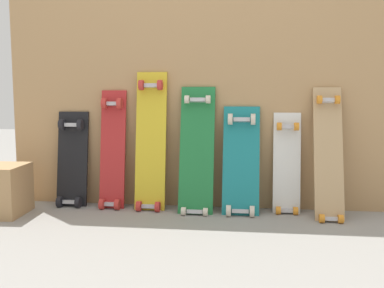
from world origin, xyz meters
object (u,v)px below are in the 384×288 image
(skateboard_natural, at_px, (329,159))
(skateboard_green, at_px, (197,155))
(skateboard_white, at_px, (287,168))
(skateboard_black, at_px, (72,163))
(skateboard_yellow, at_px, (151,146))
(skateboard_teal, at_px, (241,165))
(skateboard_red, at_px, (112,154))

(skateboard_natural, bearing_deg, skateboard_green, 177.75)
(skateboard_green, height_order, skateboard_white, skateboard_green)
(skateboard_black, bearing_deg, skateboard_natural, -2.71)
(skateboard_black, height_order, skateboard_yellow, skateboard_yellow)
(skateboard_white, relative_size, skateboard_natural, 0.81)
(skateboard_teal, distance_m, skateboard_white, 0.29)
(skateboard_green, relative_size, skateboard_teal, 1.18)
(skateboard_green, bearing_deg, skateboard_white, 5.04)
(skateboard_black, xyz_separation_m, skateboard_white, (1.40, 0.00, -0.01))
(skateboard_yellow, distance_m, skateboard_green, 0.31)
(skateboard_teal, xyz_separation_m, skateboard_natural, (0.52, -0.03, 0.05))
(skateboard_green, height_order, skateboard_natural, skateboard_green)
(skateboard_white, bearing_deg, skateboard_black, -179.86)
(skateboard_red, relative_size, skateboard_white, 1.19)
(skateboard_black, relative_size, skateboard_natural, 0.80)
(skateboard_black, height_order, skateboard_white, same)
(skateboard_yellow, relative_size, skateboard_green, 1.10)
(skateboard_green, distance_m, skateboard_white, 0.57)
(skateboard_yellow, bearing_deg, skateboard_natural, -3.30)
(skateboard_black, bearing_deg, skateboard_green, -3.16)
(skateboard_yellow, relative_size, skateboard_white, 1.36)
(skateboard_green, bearing_deg, skateboard_black, 176.84)
(skateboard_yellow, distance_m, skateboard_teal, 0.59)
(skateboard_black, xyz_separation_m, skateboard_yellow, (0.54, -0.01, 0.13))
(skateboard_black, distance_m, skateboard_green, 0.85)
(skateboard_black, xyz_separation_m, skateboard_red, (0.28, -0.01, 0.07))
(skateboard_green, bearing_deg, skateboard_yellow, 173.95)
(skateboard_green, distance_m, skateboard_teal, 0.28)
(skateboard_red, bearing_deg, skateboard_natural, -2.88)
(skateboard_green, height_order, skateboard_teal, skateboard_green)
(skateboard_black, distance_m, skateboard_natural, 1.64)
(skateboard_black, bearing_deg, skateboard_yellow, -1.52)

